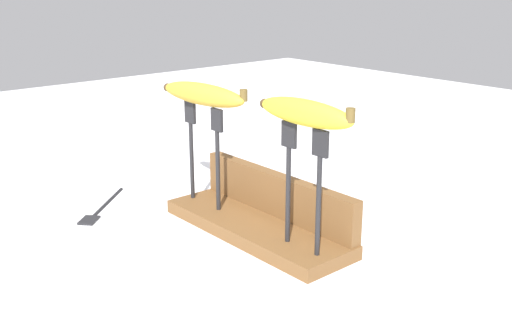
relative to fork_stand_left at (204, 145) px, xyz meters
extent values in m
plane|color=silver|center=(0.11, 0.01, -0.12)|extent=(3.00, 3.00, 0.00)
cube|color=brown|center=(0.11, 0.01, -0.11)|extent=(0.34, 0.11, 0.02)
cube|color=brown|center=(0.11, 0.06, -0.07)|extent=(0.33, 0.02, 0.07)
cylinder|color=black|center=(-0.04, 0.00, -0.04)|extent=(0.01, 0.01, 0.13)
cube|color=black|center=(-0.04, 0.00, 0.05)|extent=(0.03, 0.00, 0.04)
cylinder|color=black|center=(0.04, 0.00, -0.04)|extent=(0.01, 0.01, 0.13)
cube|color=black|center=(0.04, 0.00, 0.05)|extent=(0.03, 0.00, 0.04)
cylinder|color=black|center=(0.20, 0.00, -0.03)|extent=(0.01, 0.01, 0.14)
cube|color=black|center=(0.20, 0.00, 0.06)|extent=(0.03, 0.00, 0.04)
cylinder|color=black|center=(0.26, 0.00, -0.03)|extent=(0.01, 0.01, 0.14)
cube|color=black|center=(0.26, 0.00, 0.06)|extent=(0.03, 0.00, 0.04)
ellipsoid|color=gold|center=(0.00, 0.00, 0.08)|extent=(0.19, 0.05, 0.04)
cylinder|color=brown|center=(0.09, 0.01, 0.09)|extent=(0.01, 0.01, 0.02)
sphere|color=#3F2D19|center=(-0.09, -0.01, 0.08)|extent=(0.01, 0.01, 0.01)
ellipsoid|color=yellow|center=(0.23, 0.00, 0.09)|extent=(0.17, 0.04, 0.04)
cylinder|color=brown|center=(0.31, 0.00, 0.10)|extent=(0.01, 0.01, 0.02)
sphere|color=#3F2D19|center=(0.15, 0.00, 0.09)|extent=(0.01, 0.01, 0.01)
cylinder|color=black|center=(-0.16, -0.10, -0.12)|extent=(0.10, 0.11, 0.01)
cube|color=black|center=(-0.10, -0.16, -0.12)|extent=(0.04, 0.04, 0.01)
camera|label=1|loc=(0.78, -0.56, 0.27)|focal=42.67mm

